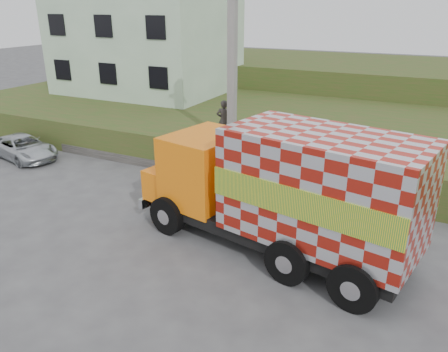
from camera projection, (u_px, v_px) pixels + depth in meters
The scene contains 10 objects.
ground at pixel (199, 229), 14.25m from camera, with size 120.00×120.00×0.00m, color #474749.
embankment at pixel (295, 132), 22.31m from camera, with size 40.00×12.00×1.50m, color #2F531B.
embankment_far at pixel (346, 82), 32.03m from camera, with size 40.00×12.00×3.00m, color #2F531B.
retaining_strip at pixel (206, 172), 18.50m from camera, with size 16.00×0.50×0.40m, color #595651.
building at pixel (147, 43), 27.97m from camera, with size 10.00×8.00×6.00m, color silver.
utility_pole at pixel (232, 80), 17.00m from camera, with size 1.20×0.30×8.00m.
cargo_truck at pixel (285, 190), 12.29m from camera, with size 8.87×4.37×3.79m.
cow at pixel (172, 196), 15.14m from camera, with size 0.69×1.51×1.27m, color #34170D.
suv at pixel (23, 147), 20.57m from camera, with size 1.81×3.92×1.09m, color silver.
pedestrian at pixel (224, 120), 18.04m from camera, with size 0.62×0.41×1.70m, color #2E2A29.
Camera 1 is at (6.35, -10.94, 6.83)m, focal length 35.00 mm.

